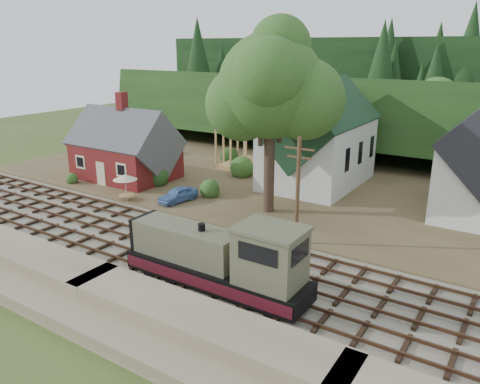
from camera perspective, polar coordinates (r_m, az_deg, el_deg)
The scene contains 16 objects.
ground at distance 33.81m, azimuth -8.03°, elevation -6.96°, with size 140.00×140.00×0.00m, color #384C1E.
embankment at distance 28.71m, azimuth -19.42°, elevation -12.57°, with size 64.00×5.00×1.60m, color #7F7259.
railroad_bed at distance 33.77m, azimuth -8.04°, elevation -6.84°, with size 64.00×11.00×0.16m, color #726B5B.
village_flat at distance 47.85m, azimuth 6.13°, elevation 0.71°, with size 64.00×26.00×0.30m, color brown.
hillside at distance 69.55m, azimuth 15.22°, elevation 5.38°, with size 70.00×28.00×8.00m, color #1E3F19.
ridge at distance 84.69m, azimuth 18.67°, elevation 7.16°, with size 80.00×20.00×12.00m, color black.
depot at distance 51.02m, azimuth -13.79°, elevation 4.92°, with size 10.80×7.41×9.00m.
church at distance 47.32m, azimuth 9.44°, elevation 6.66°, with size 8.40×15.17×13.00m.
timber_frame at distance 53.29m, azimuth 2.44°, elevation 5.99°, with size 8.20×6.20×6.99m.
lattice_tower at distance 57.60m, azimuth 5.67°, elevation 13.58°, with size 3.20×3.20×12.12m.
big_tree at distance 38.00m, azimuth 4.04°, elevation 11.90°, with size 10.90×8.40×14.70m.
telegraph_pole_near at distance 32.72m, azimuth 7.04°, elevation 0.20°, with size 2.20×0.28×8.00m.
locomotive at distance 27.25m, azimuth -2.25°, elevation -8.28°, with size 11.50×2.87×4.61m.
car_blue at distance 42.67m, azimuth -7.56°, elevation -0.29°, with size 1.58×3.93×1.34m, color #5C88C6.
car_green at distance 56.27m, azimuth -15.00°, elevation 3.57°, with size 1.31×3.76×1.24m, color gray.
patio_set at distance 43.60m, azimuth -13.83°, elevation 1.65°, with size 2.18×2.18×2.42m.
Camera 1 is at (20.52, -22.98, 13.92)m, focal length 35.00 mm.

